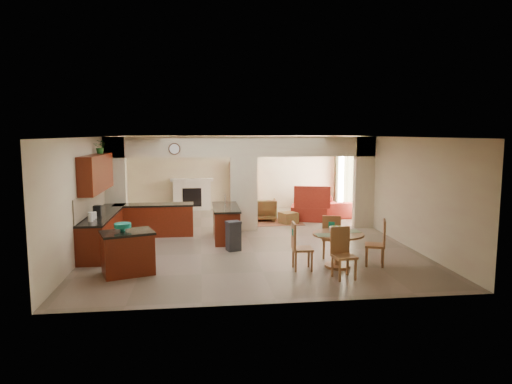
{
  "coord_description": "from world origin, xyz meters",
  "views": [
    {
      "loc": [
        -1.26,
        -12.4,
        2.9
      ],
      "look_at": [
        0.28,
        0.3,
        1.24
      ],
      "focal_mm": 32.0,
      "sensor_mm": 36.0,
      "label": 1
    }
  ],
  "objects": [
    {
      "name": "ceiling",
      "position": [
        0.0,
        0.0,
        2.8
      ],
      "size": [
        10.0,
        10.0,
        0.0
      ],
      "primitive_type": "plane",
      "rotation": [
        3.14,
        0.0,
        0.0
      ],
      "color": "white",
      "rests_on": "wall_back"
    },
    {
      "name": "partition_header",
      "position": [
        0.0,
        1.0,
        2.5
      ],
      "size": [
        8.0,
        0.25,
        0.6
      ],
      "primitive_type": "cube",
      "color": "beige",
      "rests_on": "partition_center_pier"
    },
    {
      "name": "wall_back",
      "position": [
        0.0,
        5.0,
        1.4
      ],
      "size": [
        8.0,
        0.0,
        8.0
      ],
      "primitive_type": "plane",
      "rotation": [
        1.57,
        0.0,
        0.0
      ],
      "color": "beige",
      "rests_on": "floor"
    },
    {
      "name": "kitchen_island",
      "position": [
        -2.78,
        -2.99,
        0.45
      ],
      "size": [
        1.22,
        1.03,
        0.9
      ],
      "rotation": [
        0.0,
        0.0,
        0.33
      ],
      "color": "#421707",
      "rests_on": "floor"
    },
    {
      "name": "chair_east",
      "position": [
        2.59,
        -3.05,
        0.55
      ],
      "size": [
        0.54,
        0.54,
        1.02
      ],
      "rotation": [
        0.0,
        0.0,
        4.37
      ],
      "color": "olive",
      "rests_on": "floor"
    },
    {
      "name": "kitchen_counter",
      "position": [
        -3.26,
        -0.25,
        0.46
      ],
      "size": [
        2.52,
        3.29,
        1.48
      ],
      "color": "#421707",
      "rests_on": "floor"
    },
    {
      "name": "trash_can",
      "position": [
        -0.48,
        -1.36,
        0.34
      ],
      "size": [
        0.39,
        0.36,
        0.68
      ],
      "primitive_type": "cube",
      "rotation": [
        0.0,
        0.0,
        0.32
      ],
      "color": "#2A2A2C",
      "rests_on": "floor"
    },
    {
      "name": "peninsula",
      "position": [
        -0.6,
        -0.11,
        0.46
      ],
      "size": [
        0.7,
        1.85,
        0.91
      ],
      "color": "#421707",
      "rests_on": "floor"
    },
    {
      "name": "chair_north",
      "position": [
        1.72,
        -2.35,
        0.55
      ],
      "size": [
        0.52,
        0.52,
        1.02
      ],
      "rotation": [
        0.0,
        0.0,
        2.85
      ],
      "color": "olive",
      "rests_on": "floor"
    },
    {
      "name": "glazed_door",
      "position": [
        3.97,
        3.15,
        1.05
      ],
      "size": [
        0.02,
        0.7,
        2.1
      ],
      "primitive_type": "cube",
      "color": "white",
      "rests_on": "wall_right"
    },
    {
      "name": "plant",
      "position": [
        -3.82,
        -0.21,
        2.54
      ],
      "size": [
        0.37,
        0.34,
        0.34
      ],
      "primitive_type": "imported",
      "rotation": [
        0.0,
        0.0,
        -0.25
      ],
      "color": "#124412",
      "rests_on": "upper_cabinets"
    },
    {
      "name": "drape_a_left",
      "position": [
        3.93,
        1.7,
        1.2
      ],
      "size": [
        0.1,
        0.28,
        2.3
      ],
      "primitive_type": "cube",
      "color": "#392017",
      "rests_on": "wall_right"
    },
    {
      "name": "window_a",
      "position": [
        3.97,
        2.3,
        1.2
      ],
      "size": [
        0.02,
        0.9,
        1.9
      ],
      "primitive_type": "cube",
      "color": "white",
      "rests_on": "wall_right"
    },
    {
      "name": "floor",
      "position": [
        0.0,
        0.0,
        0.0
      ],
      "size": [
        10.0,
        10.0,
        0.0
      ],
      "primitive_type": "plane",
      "color": "#786453",
      "rests_on": "ground"
    },
    {
      "name": "wall_right",
      "position": [
        4.0,
        0.0,
        1.4
      ],
      "size": [
        0.0,
        10.0,
        10.0
      ],
      "primitive_type": "plane",
      "rotation": [
        1.57,
        0.0,
        -1.57
      ],
      "color": "beige",
      "rests_on": "floor"
    },
    {
      "name": "drape_a_right",
      "position": [
        3.93,
        2.9,
        1.2
      ],
      "size": [
        0.1,
        0.28,
        2.3
      ],
      "primitive_type": "cube",
      "color": "#392017",
      "rests_on": "wall_right"
    },
    {
      "name": "ceiling_fan",
      "position": [
        1.5,
        3.0,
        2.56
      ],
      "size": [
        1.0,
        1.0,
        0.1
      ],
      "primitive_type": "cylinder",
      "color": "white",
      "rests_on": "ceiling"
    },
    {
      "name": "upper_cabinets",
      "position": [
        -3.82,
        -0.8,
        1.92
      ],
      "size": [
        0.35,
        2.4,
        0.9
      ],
      "primitive_type": "cube",
      "color": "#421707",
      "rests_on": "wall_left"
    },
    {
      "name": "teal_bowl",
      "position": [
        -2.88,
        -2.93,
        0.98
      ],
      "size": [
        0.34,
        0.34,
        0.16
      ],
      "primitive_type": "cylinder",
      "color": "#16987C",
      "rests_on": "kitchen_island"
    },
    {
      "name": "dining_table",
      "position": [
        1.67,
        -3.04,
        0.5
      ],
      "size": [
        1.1,
        1.1,
        0.75
      ],
      "color": "olive",
      "rests_on": "floor"
    },
    {
      "name": "chair_west",
      "position": [
        0.77,
        -3.13,
        0.55
      ],
      "size": [
        0.44,
        0.44,
        1.02
      ],
      "rotation": [
        0.0,
        0.0,
        1.53
      ],
      "color": "olive",
      "rests_on": "floor"
    },
    {
      "name": "partition_left_pier",
      "position": [
        -3.7,
        1.0,
        1.4
      ],
      "size": [
        0.6,
        0.25,
        2.8
      ],
      "primitive_type": "cube",
      "color": "beige",
      "rests_on": "floor"
    },
    {
      "name": "partition_right_pier",
      "position": [
        3.7,
        1.0,
        1.4
      ],
      "size": [
        0.6,
        0.25,
        2.8
      ],
      "primitive_type": "cube",
      "color": "beige",
      "rests_on": "floor"
    },
    {
      "name": "armchair",
      "position": [
        0.84,
        2.5,
        0.36
      ],
      "size": [
        0.83,
        0.86,
        0.73
      ],
      "primitive_type": "imported",
      "rotation": [
        0.0,
        0.0,
        3.06
      ],
      "color": "maroon",
      "rests_on": "floor"
    },
    {
      "name": "sofa",
      "position": [
        3.3,
        3.6,
        0.39
      ],
      "size": [
        2.75,
        1.21,
        0.79
      ],
      "primitive_type": "imported",
      "rotation": [
        0.0,
        0.0,
        1.63
      ],
      "color": "maroon",
      "rests_on": "floor"
    },
    {
      "name": "wall_clock",
      "position": [
        -2.0,
        0.85,
        2.45
      ],
      "size": [
        0.34,
        0.03,
        0.34
      ],
      "primitive_type": "cylinder",
      "rotation": [
        1.57,
        0.0,
        0.0
      ],
      "color": "#472617",
      "rests_on": "partition_header"
    },
    {
      "name": "rug",
      "position": [
        1.2,
        2.1,
        0.01
      ],
      "size": [
        1.6,
        1.3,
        0.01
      ],
      "primitive_type": "cube",
      "color": "brown",
      "rests_on": "floor"
    },
    {
      "name": "ottoman",
      "position": [
        1.52,
        1.84,
        0.18
      ],
      "size": [
        0.65,
        0.65,
        0.36
      ],
      "primitive_type": "cube",
      "rotation": [
        0.0,
        0.0,
        0.38
      ],
      "color": "maroon",
      "rests_on": "floor"
    },
    {
      "name": "chair_south",
      "position": [
        1.54,
        -3.74,
        0.55
      ],
      "size": [
        0.48,
        0.48,
        1.02
      ],
      "rotation": [
        0.0,
        0.0,
        0.16
      ],
      "color": "olive",
      "rests_on": "floor"
    },
    {
      "name": "fireplace",
      "position": [
        -1.6,
        4.83,
        0.61
      ],
      "size": [
        1.6,
        0.35,
        1.2
      ],
      "color": "silver",
      "rests_on": "floor"
    },
    {
      "name": "chaise",
      "position": [
        2.33,
        2.39,
        0.24
      ],
      "size": [
        1.39,
        1.23,
        0.47
      ],
      "primitive_type": "cube",
      "rotation": [
        0.0,
        0.0,
        -0.26
      ],
      "color": "maroon",
      "rests_on": "floor"
    },
    {
      "name": "fruit_bowl",
      "position": [
        1.62,
        -3.09,
        0.84
      ],
      "size": [
        0.33,
        0.33,
        0.17
      ],
      "primitive_type": "cylinder",
      "color": "#89C329",
      "rests_on": "dining_table"
    },
    {
      "name": "partition_center_pier",
      "position": [
        0.0,
        1.0,
        1.1
      ],
      "size": [
        0.8,
        0.25,
        2.2
      ],
      "primitive_type": "cube",
      "color": "beige",
      "rests_on": "floor"
    },
    {
      "name": "wall_front",
      "position": [
        0.0,
        -5.0,
        1.4
      ],
      "size": [
        8.0,
        0.0,
        8.0
      ],
      "primitive_type": "plane",
      "rotation": [
        -1.57,
        0.0,
        0.0
      ],
      "color": "beige",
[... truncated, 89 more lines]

